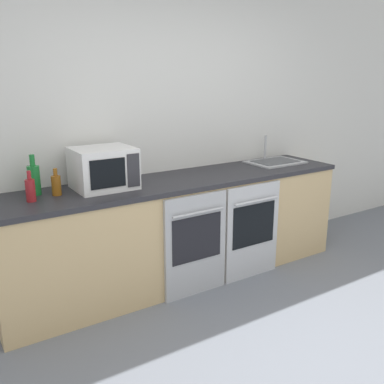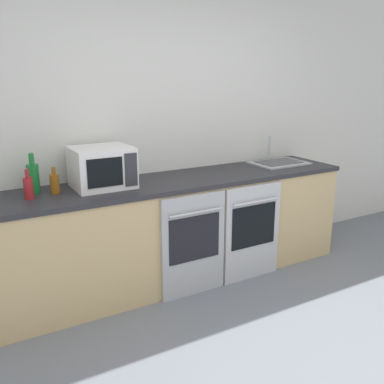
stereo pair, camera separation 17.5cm
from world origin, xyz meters
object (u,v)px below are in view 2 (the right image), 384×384
object	(u,v)px
oven_right	(252,232)
sink	(278,162)
microwave	(102,167)
oven_left	(194,245)
bottle_amber	(55,183)
bottle_red	(28,187)
bottle_green	(33,177)

from	to	relation	value
oven_right	sink	size ratio (longest dim) A/B	1.62
oven_right	microwave	xyz separation A→B (m)	(-1.19, 0.39, 0.63)
oven_left	bottle_amber	distance (m)	1.18
oven_left	bottle_red	bearing A→B (deg)	164.53
microwave	bottle_green	xyz separation A→B (m)	(-0.50, 0.09, -0.04)
bottle_green	bottle_red	world-z (taller)	bottle_green
microwave	oven_right	bearing A→B (deg)	-18.26
oven_left	sink	bearing A→B (deg)	18.47
oven_right	bottle_green	distance (m)	1.86
bottle_amber	bottle_green	bearing A→B (deg)	142.77
oven_left	oven_right	bearing A→B (deg)	0.00
oven_left	oven_right	distance (m)	0.60
oven_left	microwave	xyz separation A→B (m)	(-0.60, 0.39, 0.63)
oven_right	sink	xyz separation A→B (m)	(0.61, 0.40, 0.49)
microwave	bottle_amber	bearing A→B (deg)	-178.62
oven_left	oven_right	xyz separation A→B (m)	(0.60, 0.00, 0.00)
sink	oven_right	bearing A→B (deg)	-146.59
oven_right	bottle_red	xyz separation A→B (m)	(-1.76, 0.32, 0.56)
oven_right	bottle_green	bearing A→B (deg)	164.05
microwave	oven_left	bearing A→B (deg)	-33.37
bottle_amber	microwave	bearing A→B (deg)	1.38
sink	bottle_red	bearing A→B (deg)	-178.04
oven_right	bottle_green	world-z (taller)	bottle_green
microwave	sink	bearing A→B (deg)	0.29
oven_left	sink	xyz separation A→B (m)	(1.21, 0.40, 0.49)
bottle_green	bottle_red	bearing A→B (deg)	-111.75
oven_right	bottle_green	size ratio (longest dim) A/B	2.86
oven_left	oven_right	size ratio (longest dim) A/B	1.00
oven_right	microwave	world-z (taller)	microwave
microwave	sink	world-z (taller)	microwave
oven_right	microwave	bearing A→B (deg)	161.74
bottle_green	microwave	bearing A→B (deg)	-10.23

